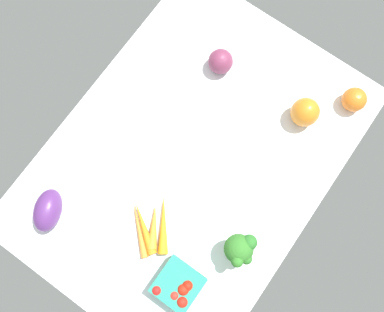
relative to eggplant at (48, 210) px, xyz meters
The scene contains 8 objects.
tablecloth 43.56cm from the eggplant, 146.84° to the left, with size 104.00×76.00×2.00cm, color white.
eggplant is the anchor object (origin of this frame).
berry_basket 41.78cm from the eggplant, 96.45° to the left, with size 11.41×11.41×7.55cm.
bell_pepper_orange 78.48cm from the eggplant, 146.51° to the left, with size 8.37×8.37×9.64cm, color orange.
broccoli_head 54.20cm from the eggplant, 114.00° to the left, with size 9.59×8.55×11.87cm.
carrot_bunch 29.24cm from the eggplant, 116.78° to the left, with size 18.82×17.88×2.99cm.
red_onion_center 66.23cm from the eggplant, 167.77° to the left, with size 7.59×7.59×7.59cm, color #79324F.
heirloom_tomato_orange 94.13cm from the eggplant, 145.63° to the left, with size 7.27×7.27×7.27cm, color orange.
Camera 1 is at (21.34, 15.15, 124.56)cm, focal length 39.69 mm.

